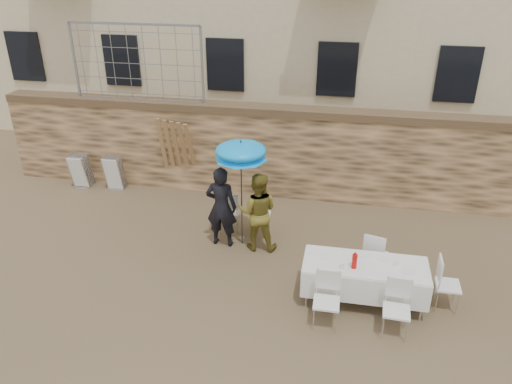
% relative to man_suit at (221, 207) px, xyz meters
% --- Properties ---
extents(ground, '(80.00, 80.00, 0.00)m').
position_rel_man_suit_xyz_m(ground, '(0.36, -2.45, -0.87)').
color(ground, brown).
rests_on(ground, ground).
extents(stone_wall, '(13.00, 0.50, 2.20)m').
position_rel_man_suit_xyz_m(stone_wall, '(0.36, 2.55, 0.23)').
color(stone_wall, olive).
rests_on(stone_wall, ground).
extents(chain_link_fence, '(3.20, 0.06, 1.80)m').
position_rel_man_suit_xyz_m(chain_link_fence, '(-2.64, 2.55, 2.23)').
color(chain_link_fence, gray).
rests_on(chain_link_fence, stone_wall).
extents(man_suit, '(0.65, 0.43, 1.74)m').
position_rel_man_suit_xyz_m(man_suit, '(0.00, 0.00, 0.00)').
color(man_suit, black).
rests_on(man_suit, ground).
extents(woman_dress, '(0.85, 0.68, 1.66)m').
position_rel_man_suit_xyz_m(woman_dress, '(0.75, 0.00, -0.04)').
color(woman_dress, olive).
rests_on(woman_dress, ground).
extents(umbrella, '(1.04, 1.04, 2.14)m').
position_rel_man_suit_xyz_m(umbrella, '(0.40, 0.10, 1.15)').
color(umbrella, '#3F3F44').
rests_on(umbrella, ground).
extents(couple_chair_left, '(0.59, 0.59, 0.96)m').
position_rel_man_suit_xyz_m(couple_chair_left, '(0.00, 0.55, -0.39)').
color(couple_chair_left, white).
rests_on(couple_chair_left, ground).
extents(couple_chair_right, '(0.50, 0.50, 0.96)m').
position_rel_man_suit_xyz_m(couple_chair_right, '(0.70, 0.55, -0.39)').
color(couple_chair_right, white).
rests_on(couple_chair_right, ground).
extents(banquet_table, '(2.10, 0.85, 0.78)m').
position_rel_man_suit_xyz_m(banquet_table, '(2.87, -1.36, -0.14)').
color(banquet_table, white).
rests_on(banquet_table, ground).
extents(soda_bottle, '(0.09, 0.09, 0.26)m').
position_rel_man_suit_xyz_m(soda_bottle, '(2.67, -1.51, 0.03)').
color(soda_bottle, red).
rests_on(soda_bottle, banquet_table).
extents(table_chair_front_left, '(0.48, 0.48, 0.96)m').
position_rel_man_suit_xyz_m(table_chair_front_left, '(2.27, -2.11, -0.39)').
color(table_chair_front_left, white).
rests_on(table_chair_front_left, ground).
extents(table_chair_front_right, '(0.51, 0.51, 0.96)m').
position_rel_man_suit_xyz_m(table_chair_front_right, '(3.37, -2.11, -0.39)').
color(table_chair_front_right, white).
rests_on(table_chair_front_right, ground).
extents(table_chair_back, '(0.59, 0.59, 0.96)m').
position_rel_man_suit_xyz_m(table_chair_back, '(3.07, -0.56, -0.39)').
color(table_chair_back, white).
rests_on(table_chair_back, ground).
extents(table_chair_side, '(0.49, 0.49, 0.96)m').
position_rel_man_suit_xyz_m(table_chair_side, '(4.27, -1.26, -0.39)').
color(table_chair_side, white).
rests_on(table_chair_side, ground).
extents(chair_stack_left, '(0.46, 0.47, 0.92)m').
position_rel_man_suit_xyz_m(chair_stack_left, '(-4.22, 2.14, -0.41)').
color(chair_stack_left, white).
rests_on(chair_stack_left, ground).
extents(chair_stack_right, '(0.46, 0.40, 0.92)m').
position_rel_man_suit_xyz_m(chair_stack_right, '(-3.32, 2.14, -0.41)').
color(chair_stack_right, white).
rests_on(chair_stack_right, ground).
extents(wood_planks, '(0.70, 0.20, 2.00)m').
position_rel_man_suit_xyz_m(wood_planks, '(-1.72, 2.21, 0.13)').
color(wood_planks, '#A37749').
rests_on(wood_planks, ground).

